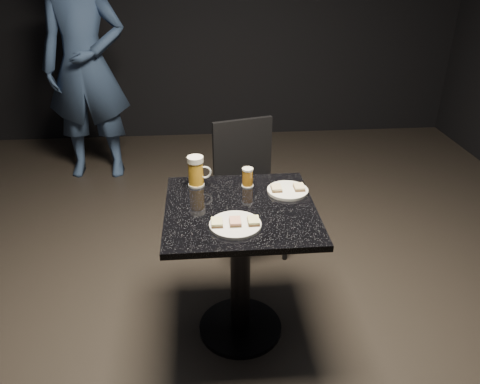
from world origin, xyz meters
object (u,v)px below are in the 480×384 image
object	(u,v)px
beer_mug	(196,171)
chair	(249,180)
plate_small	(288,191)
table	(240,250)
beer_tumbler	(248,177)
patron	(85,67)
plate_large	(235,225)

from	to	relation	value
beer_mug	chair	size ratio (longest dim) A/B	0.18
plate_small	table	xyz separation A→B (m)	(-0.25, -0.14, -0.25)
beer_mug	table	bearing A→B (deg)	-50.43
beer_mug	beer_tumbler	distance (m)	0.26
plate_small	patron	bearing A→B (deg)	124.49
plate_large	beer_tumbler	bearing A→B (deg)	76.53
patron	chair	world-z (taller)	patron
patron	plate_small	bearing A→B (deg)	-55.13
beer_mug	plate_large	bearing A→B (deg)	-67.99
table	patron	bearing A→B (deg)	117.72
plate_large	beer_tumbler	xyz separation A→B (m)	(0.09, 0.38, 0.04)
patron	beer_mug	xyz separation A→B (m)	(0.90, -1.86, -0.12)
patron	table	size ratio (longest dim) A/B	2.54
plate_small	beer_mug	world-z (taller)	beer_mug
plate_large	beer_tumbler	world-z (taller)	beer_tumbler
beer_mug	beer_tumbler	xyz separation A→B (m)	(0.26, -0.03, -0.03)
beer_mug	chair	distance (m)	0.72
plate_small	patron	world-z (taller)	patron
patron	chair	bearing A→B (deg)	-46.40
plate_small	chair	distance (m)	0.72
plate_large	plate_small	bearing A→B (deg)	46.79
beer_tumbler	plate_large	bearing A→B (deg)	-103.47
plate_small	beer_mug	distance (m)	0.47
plate_large	beer_mug	bearing A→B (deg)	112.01
table	plate_small	bearing A→B (deg)	28.93
plate_small	beer_mug	xyz separation A→B (m)	(-0.45, 0.11, 0.07)
beer_tumbler	chair	bearing A→B (deg)	83.46
plate_small	table	size ratio (longest dim) A/B	0.27
patron	chair	xyz separation A→B (m)	(1.22, -1.30, -0.45)
plate_large	chair	bearing A→B (deg)	80.68
beer_mug	chair	xyz separation A→B (m)	(0.32, 0.55, -0.33)
plate_large	chair	size ratio (longest dim) A/B	0.26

